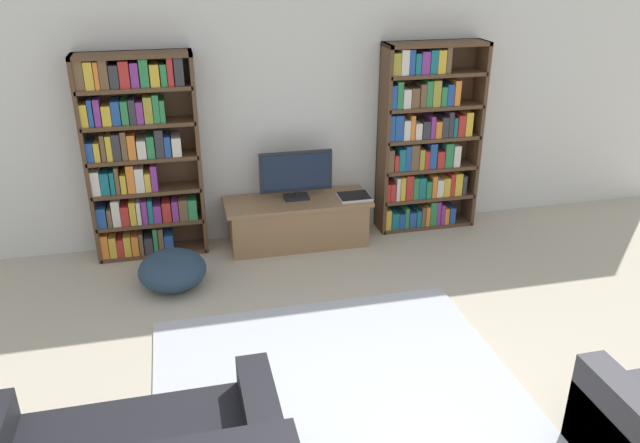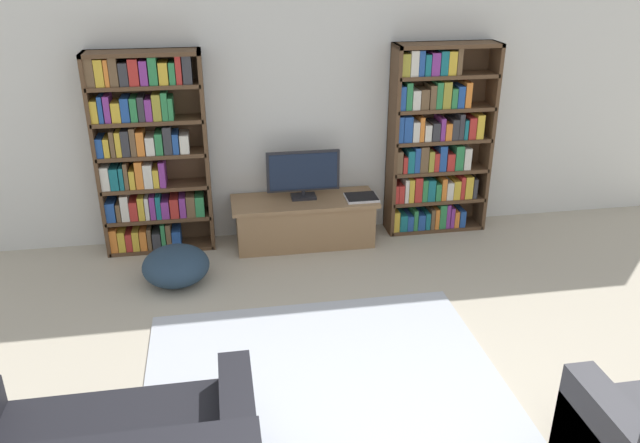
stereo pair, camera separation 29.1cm
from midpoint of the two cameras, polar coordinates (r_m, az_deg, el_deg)
name	(u,v)px [view 1 (the left image)]	position (r m, az deg, el deg)	size (l,w,h in m)	color
wall_back	(286,107)	(6.11, -4.56, 10.35)	(8.80, 0.06, 2.60)	silver
bookshelf_left	(138,157)	(5.98, -17.62, 5.67)	(1.02, 0.30, 1.90)	#513823
bookshelf_right	(425,140)	(6.39, 8.25, 7.33)	(1.02, 0.30, 1.90)	#513823
tv_stand	(297,221)	(6.16, -3.43, -0.01)	(1.41, 0.53, 0.46)	#8E6B47
television	(296,174)	(6.01, -3.60, 4.34)	(0.71, 0.16, 0.48)	black
laptop	(354,197)	(6.11, 1.78, 2.28)	(0.31, 0.26, 0.03)	silver
area_rug	(333,376)	(4.43, -0.75, -14.02)	(2.42, 1.91, 0.02)	#B2B7C1
beanbag_ottoman	(172,270)	(5.57, -14.81, -4.35)	(0.58, 0.58, 0.33)	#23384C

